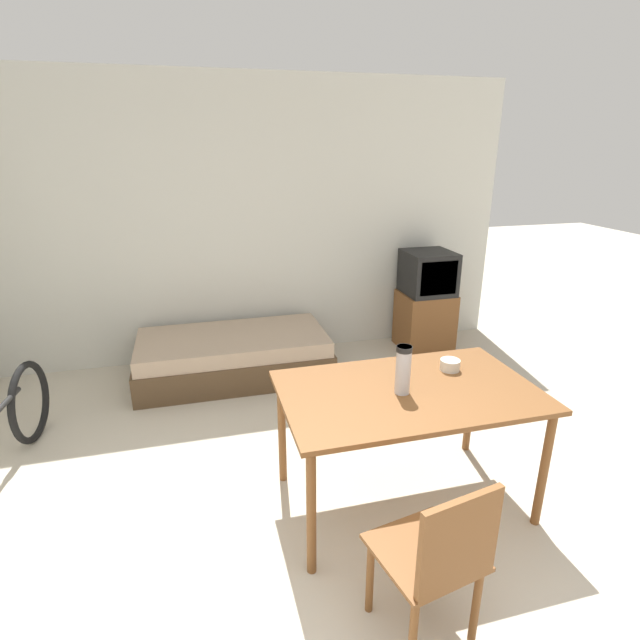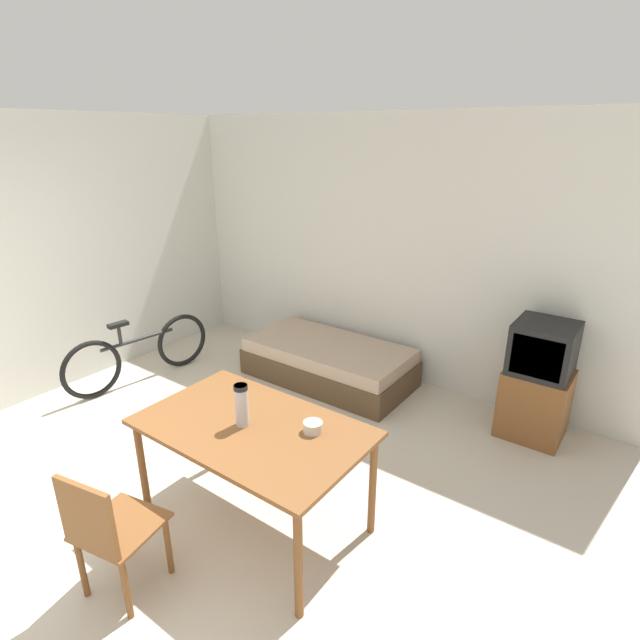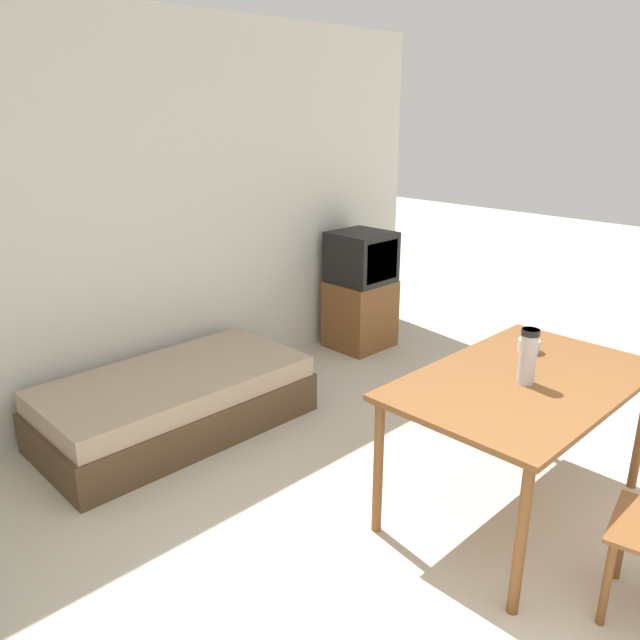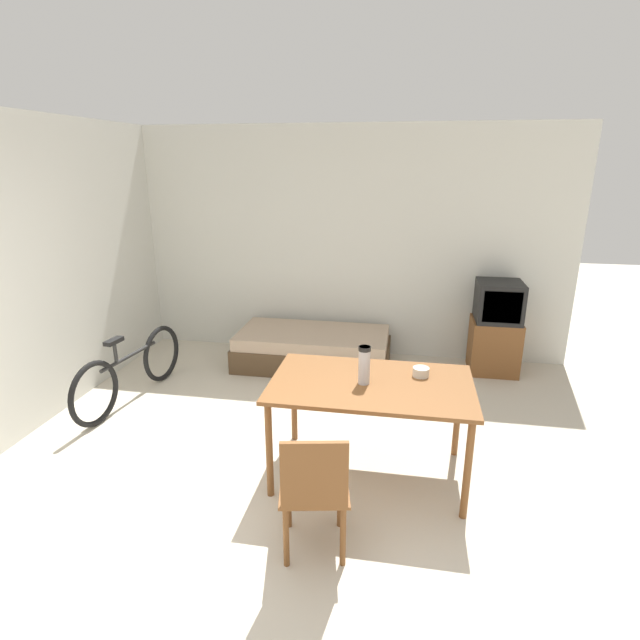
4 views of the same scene
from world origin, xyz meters
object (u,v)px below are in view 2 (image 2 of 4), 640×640
at_px(tv, 538,382).
at_px(mate_bowl, 313,427).
at_px(daybed, 328,362).
at_px(wooden_chair, 107,529).
at_px(dining_table, 253,436).
at_px(thermos_flask, 242,403).
at_px(bicycle, 139,353).

distance_m(tv, mate_bowl, 2.24).
distance_m(daybed, wooden_chair, 2.98).
distance_m(dining_table, mate_bowl, 0.41).
height_order(daybed, tv, tv).
height_order(daybed, dining_table, dining_table).
bearing_deg(tv, dining_table, -118.85).
bearing_deg(daybed, mate_bowl, -57.54).
bearing_deg(dining_table, tv, 61.15).
distance_m(tv, thermos_flask, 2.61).
height_order(daybed, bicycle, bicycle).
distance_m(tv, dining_table, 2.53).
distance_m(tv, bicycle, 3.91).
xyz_separation_m(tv, mate_bowl, (-0.87, -2.04, 0.29)).
distance_m(bicycle, mate_bowl, 2.90).
height_order(wooden_chair, bicycle, wooden_chair).
bearing_deg(tv, mate_bowl, -113.01).
height_order(tv, thermos_flask, thermos_flask).
relative_size(wooden_chair, bicycle, 0.52).
xyz_separation_m(daybed, mate_bowl, (1.17, -1.85, 0.60)).
relative_size(tv, thermos_flask, 3.70).
xyz_separation_m(bicycle, mate_bowl, (2.78, -0.65, 0.48)).
bearing_deg(bicycle, daybed, 36.60).
bearing_deg(tv, wooden_chair, -115.35).
height_order(dining_table, bicycle, dining_table).
relative_size(dining_table, mate_bowl, 12.11).
xyz_separation_m(daybed, tv, (2.04, 0.19, 0.31)).
relative_size(tv, mate_bowl, 8.65).
relative_size(dining_table, thermos_flask, 5.18).
height_order(tv, wooden_chair, tv).
distance_m(dining_table, thermos_flask, 0.24).
distance_m(dining_table, bicycle, 2.59).
relative_size(daybed, thermos_flask, 6.25).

